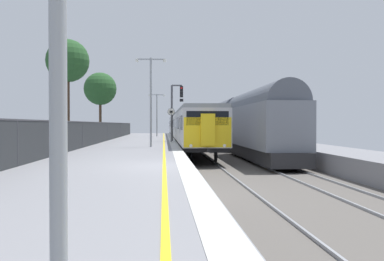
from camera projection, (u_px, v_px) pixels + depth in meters
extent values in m
cube|color=gray|center=(103.00, 180.00, 14.87)|extent=(6.40, 110.00, 1.00)
cube|color=silver|center=(185.00, 165.00, 15.05)|extent=(0.60, 110.00, 0.01)
cube|color=yellow|center=(164.00, 166.00, 15.00)|extent=(0.12, 110.00, 0.01)
cube|color=#56514C|center=(344.00, 195.00, 15.46)|extent=(11.00, 110.00, 0.20)
cube|color=gray|center=(213.00, 192.00, 15.13)|extent=(0.07, 110.00, 0.08)
cube|color=gray|center=(252.00, 192.00, 15.23)|extent=(0.07, 110.00, 0.08)
cube|color=gray|center=(322.00, 191.00, 15.40)|extent=(0.07, 110.00, 0.08)
cube|color=gray|center=(360.00, 191.00, 15.50)|extent=(0.07, 110.00, 0.08)
cube|color=#B7B7BC|center=(195.00, 127.00, 33.46)|extent=(2.80, 19.41, 2.30)
cube|color=black|center=(195.00, 143.00, 33.48)|extent=(2.64, 18.81, 0.25)
cube|color=gray|center=(195.00, 111.00, 33.44)|extent=(2.68, 19.41, 0.24)
cube|color=black|center=(177.00, 123.00, 33.36)|extent=(0.02, 17.81, 0.84)
cube|color=silver|center=(179.00, 129.00, 28.53)|extent=(0.03, 1.10, 1.90)
cube|color=silver|center=(175.00, 128.00, 38.21)|extent=(0.03, 1.10, 1.90)
cylinder|color=black|center=(191.00, 156.00, 26.35)|extent=(0.12, 0.84, 0.84)
cylinder|color=black|center=(216.00, 156.00, 26.45)|extent=(0.12, 0.84, 0.84)
cylinder|color=black|center=(181.00, 145.00, 40.52)|extent=(0.12, 0.84, 0.84)
cylinder|color=black|center=(198.00, 145.00, 40.63)|extent=(0.12, 0.84, 0.84)
cube|color=#B7B7BC|center=(183.00, 126.00, 53.43)|extent=(2.80, 19.41, 2.30)
cube|color=black|center=(183.00, 136.00, 53.44)|extent=(2.64, 18.81, 0.25)
cube|color=gray|center=(183.00, 116.00, 53.41)|extent=(2.68, 19.41, 0.24)
cube|color=black|center=(172.00, 124.00, 53.33)|extent=(0.02, 17.81, 0.84)
cube|color=silver|center=(173.00, 127.00, 48.49)|extent=(0.03, 1.10, 1.90)
cube|color=silver|center=(171.00, 127.00, 58.17)|extent=(0.03, 1.10, 1.90)
cylinder|color=black|center=(179.00, 142.00, 46.31)|extent=(0.12, 0.84, 0.84)
cylinder|color=black|center=(193.00, 142.00, 46.41)|extent=(0.12, 0.84, 0.84)
cylinder|color=black|center=(176.00, 138.00, 60.49)|extent=(0.12, 0.84, 0.84)
cylinder|color=black|center=(186.00, 138.00, 60.59)|extent=(0.12, 0.84, 0.84)
cube|color=#B7B7BC|center=(178.00, 126.00, 73.39)|extent=(2.80, 19.41, 2.30)
cube|color=black|center=(178.00, 133.00, 73.41)|extent=(2.64, 18.81, 0.25)
cube|color=gray|center=(178.00, 118.00, 73.37)|extent=(2.68, 19.41, 0.24)
cube|color=black|center=(170.00, 124.00, 73.29)|extent=(0.02, 17.81, 0.84)
cube|color=silver|center=(170.00, 126.00, 68.46)|extent=(0.03, 1.10, 1.90)
cube|color=silver|center=(169.00, 126.00, 78.14)|extent=(0.03, 1.10, 1.90)
cylinder|color=black|center=(174.00, 137.00, 66.27)|extent=(0.12, 0.84, 0.84)
cylinder|color=black|center=(184.00, 137.00, 66.38)|extent=(0.12, 0.84, 0.84)
cylinder|color=black|center=(173.00, 135.00, 80.45)|extent=(0.12, 0.84, 0.84)
cylinder|color=black|center=(181.00, 135.00, 80.56)|extent=(0.12, 0.84, 0.84)
cube|color=yellow|center=(208.00, 132.00, 23.82)|extent=(2.70, 0.10, 1.70)
cube|color=black|center=(208.00, 118.00, 23.80)|extent=(2.40, 0.08, 0.80)
cube|color=yellow|center=(208.00, 130.00, 23.68)|extent=(0.80, 0.24, 1.80)
cylinder|color=white|center=(191.00, 146.00, 23.71)|extent=(0.18, 0.06, 0.18)
cylinder|color=white|center=(224.00, 146.00, 23.84)|extent=(0.18, 0.06, 0.18)
cylinder|color=black|center=(208.00, 150.00, 23.55)|extent=(0.20, 0.35, 0.20)
cube|color=black|center=(183.00, 114.00, 53.40)|extent=(0.60, 0.90, 0.20)
cube|color=#232326|center=(260.00, 152.00, 28.42)|extent=(2.30, 14.73, 0.79)
cube|color=slate|center=(260.00, 126.00, 28.40)|extent=(2.60, 13.93, 2.68)
cylinder|color=#515660|center=(260.00, 106.00, 28.38)|extent=(2.39, 13.53, 2.39)
cylinder|color=black|center=(268.00, 160.00, 23.02)|extent=(0.12, 0.84, 0.84)
cylinder|color=black|center=(296.00, 160.00, 23.13)|extent=(0.12, 0.84, 0.84)
cylinder|color=black|center=(235.00, 149.00, 33.72)|extent=(0.12, 0.84, 0.84)
cylinder|color=black|center=(254.00, 149.00, 33.83)|extent=(0.12, 0.84, 0.84)
cube|color=#232326|center=(226.00, 142.00, 43.91)|extent=(2.30, 14.73, 0.79)
cube|color=slate|center=(226.00, 125.00, 43.89)|extent=(2.60, 13.93, 2.68)
cylinder|color=#515660|center=(226.00, 113.00, 43.87)|extent=(2.39, 13.53, 2.39)
cylinder|color=black|center=(226.00, 146.00, 38.51)|extent=(0.12, 0.84, 0.84)
cylinder|color=black|center=(243.00, 146.00, 38.62)|extent=(0.12, 0.84, 0.84)
cylinder|color=black|center=(213.00, 141.00, 49.21)|extent=(0.12, 0.84, 0.84)
cylinder|color=black|center=(226.00, 141.00, 49.32)|extent=(0.12, 0.84, 0.84)
cube|color=#232326|center=(210.00, 137.00, 59.40)|extent=(2.30, 14.73, 0.79)
cube|color=slate|center=(210.00, 125.00, 59.38)|extent=(2.60, 13.93, 2.68)
cylinder|color=#515660|center=(210.00, 116.00, 59.36)|extent=(2.39, 13.53, 2.39)
cylinder|color=black|center=(208.00, 140.00, 54.00)|extent=(0.12, 0.84, 0.84)
cylinder|color=black|center=(220.00, 140.00, 54.11)|extent=(0.12, 0.84, 0.84)
cylinder|color=black|center=(201.00, 137.00, 64.70)|extent=(0.12, 0.84, 0.84)
cylinder|color=black|center=(211.00, 137.00, 64.81)|extent=(0.12, 0.84, 0.84)
cylinder|color=#47474C|center=(172.00, 113.00, 37.28)|extent=(0.18, 0.18, 4.90)
cube|color=#47474C|center=(177.00, 85.00, 37.27)|extent=(0.90, 0.12, 0.12)
cube|color=black|center=(181.00, 92.00, 37.31)|extent=(0.28, 0.20, 1.00)
cylinder|color=red|center=(182.00, 88.00, 37.18)|extent=(0.16, 0.04, 0.16)
cylinder|color=black|center=(182.00, 92.00, 37.19)|extent=(0.16, 0.04, 0.16)
cylinder|color=black|center=(182.00, 95.00, 37.19)|extent=(0.16, 0.04, 0.16)
cube|color=black|center=(181.00, 100.00, 37.32)|extent=(0.32, 0.16, 0.24)
cylinder|color=#59595B|center=(171.00, 127.00, 34.96)|extent=(0.08, 0.08, 2.45)
cylinder|color=black|center=(171.00, 112.00, 34.94)|extent=(0.59, 0.02, 0.59)
cylinder|color=silver|center=(171.00, 112.00, 34.93)|extent=(0.56, 0.02, 0.56)
cube|color=black|center=(171.00, 112.00, 34.91)|extent=(0.24, 0.01, 0.18)
cylinder|color=#93999E|center=(151.00, 102.00, 27.47)|extent=(0.14, 0.14, 5.80)
cube|color=#93999E|center=(158.00, 59.00, 27.46)|extent=(0.90, 0.08, 0.08)
cylinder|color=silver|center=(165.00, 61.00, 27.49)|extent=(0.20, 0.20, 0.18)
cube|color=#93999E|center=(144.00, 59.00, 27.40)|extent=(0.90, 0.08, 0.08)
cylinder|color=silver|center=(137.00, 60.00, 27.37)|extent=(0.20, 0.20, 0.18)
cylinder|color=#93999E|center=(157.00, 115.00, 51.64)|extent=(0.14, 0.14, 5.18)
cube|color=#93999E|center=(161.00, 95.00, 51.63)|extent=(0.90, 0.08, 0.08)
cylinder|color=silver|center=(164.00, 95.00, 51.67)|extent=(0.20, 0.20, 0.18)
cube|color=#93999E|center=(153.00, 95.00, 51.57)|extent=(0.90, 0.08, 0.08)
cylinder|color=silver|center=(149.00, 95.00, 51.55)|extent=(0.20, 0.20, 0.18)
cube|color=#282B2D|center=(17.00, 143.00, 14.65)|extent=(0.03, 99.00, 1.63)
cube|color=#38383D|center=(17.00, 120.00, 14.64)|extent=(0.06, 99.00, 0.06)
cylinder|color=#38383D|center=(17.00, 143.00, 14.65)|extent=(0.07, 0.07, 1.63)
cylinder|color=#38383D|center=(82.00, 135.00, 26.31)|extent=(0.07, 0.07, 1.63)
cylinder|color=#38383D|center=(107.00, 132.00, 37.97)|extent=(0.07, 0.07, 1.63)
cylinder|color=#38383D|center=(120.00, 130.00, 49.63)|extent=(0.07, 0.07, 1.63)
cylinder|color=#38383D|center=(129.00, 129.00, 61.29)|extent=(0.07, 0.07, 1.63)
cylinder|color=#473323|center=(68.00, 107.00, 35.79)|extent=(0.32, 0.32, 5.86)
sphere|color=#234C23|center=(68.00, 61.00, 35.74)|extent=(3.61, 3.61, 3.61)
sphere|color=#234C23|center=(64.00, 66.00, 35.91)|extent=(2.60, 2.60, 2.60)
cylinder|color=#473323|center=(100.00, 117.00, 51.02)|extent=(0.32, 0.32, 4.69)
sphere|color=#234C23|center=(100.00, 89.00, 50.98)|extent=(3.92, 3.92, 3.92)
sphere|color=#234C23|center=(101.00, 93.00, 50.98)|extent=(2.29, 2.29, 2.29)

